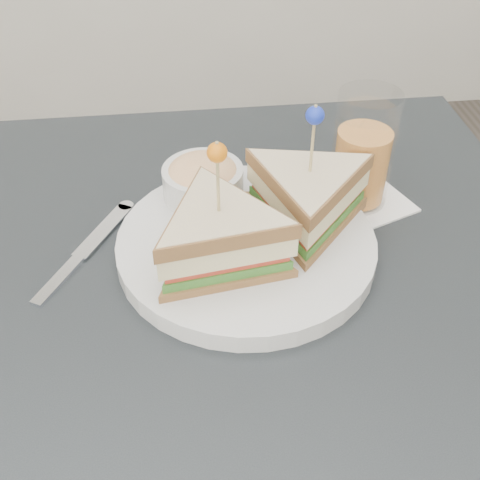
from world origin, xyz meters
The scene contains 4 objects.
table centered at (0.00, 0.00, 0.67)m, with size 0.80×0.80×0.75m.
plate_meal centered at (0.03, 0.05, 0.80)m, with size 0.39×0.39×0.18m.
cutlery_knife centered at (-0.17, 0.06, 0.75)m, with size 0.11×0.18×0.01m.
drink_set centered at (0.18, 0.13, 0.82)m, with size 0.15×0.15×0.15m.
Camera 1 is at (-0.05, -0.48, 1.22)m, focal length 45.00 mm.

